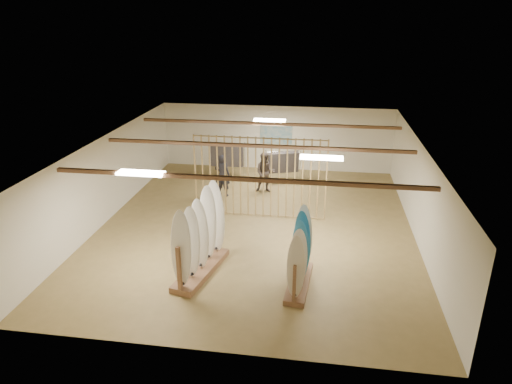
# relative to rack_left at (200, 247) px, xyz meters

# --- Properties ---
(floor) EXTENTS (12.00, 12.00, 0.00)m
(floor) POSITION_rel_rack_left_xyz_m (1.03, 3.05, -0.76)
(floor) COLOR olive
(floor) RESTS_ON ground
(ceiling) EXTENTS (12.00, 12.00, 0.00)m
(ceiling) POSITION_rel_rack_left_xyz_m (1.03, 3.05, 2.04)
(ceiling) COLOR gray
(ceiling) RESTS_ON ground
(wall_back) EXTENTS (12.00, 0.00, 12.00)m
(wall_back) POSITION_rel_rack_left_xyz_m (1.03, 9.05, 0.64)
(wall_back) COLOR white
(wall_back) RESTS_ON ground
(wall_front) EXTENTS (12.00, 0.00, 12.00)m
(wall_front) POSITION_rel_rack_left_xyz_m (1.03, -2.95, 0.64)
(wall_front) COLOR white
(wall_front) RESTS_ON ground
(wall_left) EXTENTS (0.00, 12.00, 12.00)m
(wall_left) POSITION_rel_rack_left_xyz_m (-3.97, 3.05, 0.64)
(wall_left) COLOR white
(wall_left) RESTS_ON ground
(wall_right) EXTENTS (0.00, 12.00, 12.00)m
(wall_right) POSITION_rel_rack_left_xyz_m (6.03, 3.05, 0.64)
(wall_right) COLOR white
(wall_right) RESTS_ON ground
(ceiling_slats) EXTENTS (9.50, 6.12, 0.10)m
(ceiling_slats) POSITION_rel_rack_left_xyz_m (1.03, 3.05, 1.96)
(ceiling_slats) COLOR brown
(ceiling_slats) RESTS_ON ground
(light_panels) EXTENTS (1.20, 0.35, 0.06)m
(light_panels) POSITION_rel_rack_left_xyz_m (1.03, 3.05, 1.98)
(light_panels) COLOR white
(light_panels) RESTS_ON ground
(bamboo_partition) EXTENTS (4.45, 0.05, 2.78)m
(bamboo_partition) POSITION_rel_rack_left_xyz_m (1.03, 3.85, 0.64)
(bamboo_partition) COLOR tan
(bamboo_partition) RESTS_ON ground
(poster) EXTENTS (1.40, 0.03, 0.90)m
(poster) POSITION_rel_rack_left_xyz_m (1.03, 9.03, 0.84)
(poster) COLOR teal
(poster) RESTS_ON ground
(rack_left) EXTENTS (1.09, 2.42, 2.23)m
(rack_left) POSITION_rel_rack_left_xyz_m (0.00, 0.00, 0.00)
(rack_left) COLOR brown
(rack_left) RESTS_ON floor
(rack_right) EXTENTS (0.66, 1.98, 1.85)m
(rack_right) POSITION_rel_rack_left_xyz_m (2.63, -0.23, -0.13)
(rack_right) COLOR brown
(rack_right) RESTS_ON floor
(clothing_rack_a) EXTENTS (1.43, 0.41, 1.53)m
(clothing_rack_a) POSITION_rel_rack_left_xyz_m (-0.83, 7.47, 0.23)
(clothing_rack_a) COLOR silver
(clothing_rack_a) RESTS_ON floor
(clothing_rack_b) EXTENTS (1.27, 0.70, 1.42)m
(clothing_rack_b) POSITION_rel_rack_left_xyz_m (1.52, 7.14, 0.16)
(clothing_rack_b) COLOR silver
(clothing_rack_b) RESTS_ON floor
(shopper_a) EXTENTS (0.73, 0.55, 1.84)m
(shopper_a) POSITION_rel_rack_left_xyz_m (-0.61, 5.52, 0.16)
(shopper_a) COLOR #222228
(shopper_a) RESTS_ON floor
(shopper_b) EXTENTS (0.90, 0.72, 1.78)m
(shopper_b) POSITION_rel_rack_left_xyz_m (0.93, 6.15, 0.13)
(shopper_b) COLOR #3F3531
(shopper_b) RESTS_ON floor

